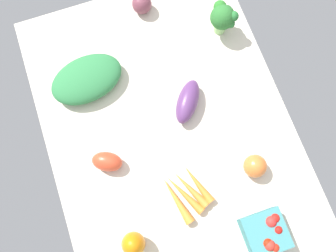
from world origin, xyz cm
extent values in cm
cube|color=beige|center=(0.00, 0.00, 1.00)|extent=(104.00, 76.00, 2.00)
cylinder|color=#99CF80|center=(-26.78, 27.74, 4.53)|extent=(3.77, 3.77, 5.05)
sphere|color=#2C6F2F|center=(-26.78, 27.74, 10.08)|extent=(8.07, 8.07, 8.07)
sphere|color=#286E30|center=(-24.03, 29.44, 9.72)|extent=(2.87, 2.87, 2.87)
sphere|color=#2B7729|center=(-30.00, 27.96, 11.06)|extent=(4.23, 4.23, 4.23)
sphere|color=#287033|center=(-25.18, 30.55, 11.62)|extent=(3.32, 3.32, 3.32)
sphere|color=#2F6A29|center=(-28.90, 30.18, 10.06)|extent=(2.88, 2.88, 2.88)
ellipsoid|color=#CF4428|center=(4.73, -21.04, 4.92)|extent=(9.52, 10.93, 5.84)
cube|color=teal|center=(39.23, 15.77, 5.01)|extent=(11.67, 11.67, 6.02)
sphere|color=red|center=(43.55, 16.32, 7.28)|extent=(2.71, 2.71, 2.71)
sphere|color=red|center=(36.25, 19.44, 7.28)|extent=(2.99, 2.99, 2.99)
sphere|color=red|center=(36.75, 17.98, 7.48)|extent=(3.37, 3.37, 3.37)
sphere|color=red|center=(39.48, 19.04, 7.57)|extent=(2.41, 2.41, 2.41)
sphere|color=red|center=(41.84, 14.85, 7.37)|extent=(3.02, 3.02, 3.02)
sphere|color=red|center=(42.50, 15.16, 7.52)|extent=(3.31, 3.31, 3.31)
sphere|color=brown|center=(-42.90, 5.48, 5.34)|extent=(6.68, 6.68, 6.68)
ellipsoid|color=orange|center=(29.81, -20.53, 6.85)|extent=(9.47, 9.47, 9.71)
cone|color=orange|center=(19.74, 2.63, 3.35)|extent=(13.54, 6.59, 2.70)
cone|color=orange|center=(20.52, 0.21, 3.38)|extent=(13.58, 8.36, 2.75)
cone|color=orange|center=(21.32, -2.24, 3.34)|extent=(14.25, 8.93, 2.68)
cone|color=orange|center=(22.20, -4.94, 3.44)|extent=(15.69, 6.25, 2.89)
sphere|color=orange|center=(20.60, 20.42, 5.49)|extent=(6.97, 6.97, 6.97)
ellipsoid|color=#5D346C|center=(-5.21, 8.32, 5.20)|extent=(15.76, 13.92, 6.39)
ellipsoid|color=#2E7A42|center=(-22.75, -19.58, 5.40)|extent=(18.87, 25.57, 6.79)
camera|label=1|loc=(27.08, -9.36, 112.88)|focal=38.66mm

